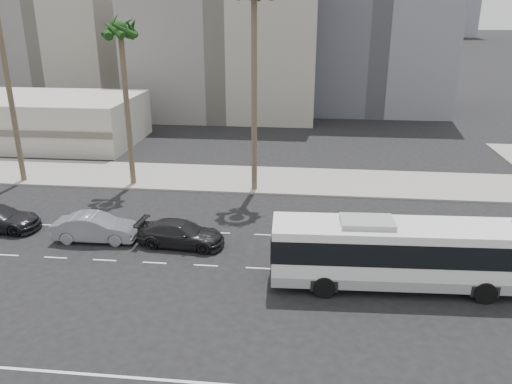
# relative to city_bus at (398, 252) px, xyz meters

# --- Properties ---
(ground) EXTENTS (700.00, 700.00, 0.00)m
(ground) POSITION_rel_city_bus_xyz_m (-4.38, 1.05, -1.97)
(ground) COLOR black
(ground) RESTS_ON ground
(sidewalk_north) EXTENTS (120.00, 7.00, 0.15)m
(sidewalk_north) POSITION_rel_city_bus_xyz_m (-4.38, 16.55, -1.89)
(sidewalk_north) COLOR gray
(sidewalk_north) RESTS_ON ground
(commercial_low) EXTENTS (22.00, 12.16, 5.00)m
(commercial_low) POSITION_rel_city_bus_xyz_m (-34.38, 27.04, 0.53)
(commercial_low) COLOR #AFAC9F
(commercial_low) RESTS_ON ground
(midrise_beige_west) EXTENTS (24.00, 18.00, 18.00)m
(midrise_beige_west) POSITION_rel_city_bus_xyz_m (-16.38, 46.05, 7.03)
(midrise_beige_west) COLOR gray
(midrise_beige_west) RESTS_ON ground
(midrise_gray_center) EXTENTS (20.00, 20.00, 26.00)m
(midrise_gray_center) POSITION_rel_city_bus_xyz_m (3.62, 53.05, 11.03)
(midrise_gray_center) COLOR #555760
(midrise_gray_center) RESTS_ON ground
(midrise_beige_far) EXTENTS (18.00, 16.00, 15.00)m
(midrise_beige_far) POSITION_rel_city_bus_xyz_m (-42.38, 51.05, 5.53)
(midrise_beige_far) COLOR gray
(midrise_beige_far) RESTS_ON ground
(city_bus) EXTENTS (13.13, 3.43, 3.74)m
(city_bus) POSITION_rel_city_bus_xyz_m (0.00, 0.00, 0.00)
(city_bus) COLOR silver
(city_bus) RESTS_ON ground
(car_a) EXTENTS (2.63, 5.55, 1.57)m
(car_a) POSITION_rel_city_bus_xyz_m (-12.41, 3.51, -1.18)
(car_a) COLOR black
(car_a) RESTS_ON ground
(car_b) EXTENTS (1.97, 5.28, 1.72)m
(car_b) POSITION_rel_city_bus_xyz_m (-17.91, 3.65, -1.10)
(car_b) COLOR slate
(car_b) RESTS_ON ground
(palm_mid) EXTENTS (4.36, 4.36, 13.50)m
(palm_mid) POSITION_rel_city_bus_xyz_m (-19.19, 14.29, 10.18)
(palm_mid) COLOR brown
(palm_mid) RESTS_ON ground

